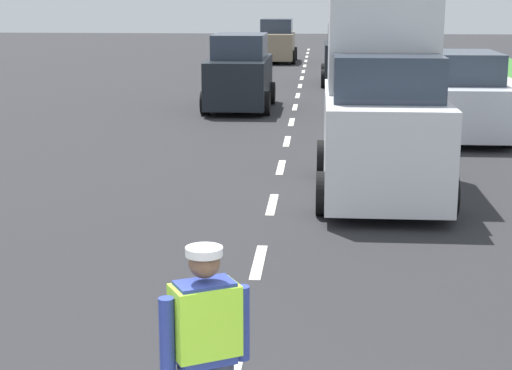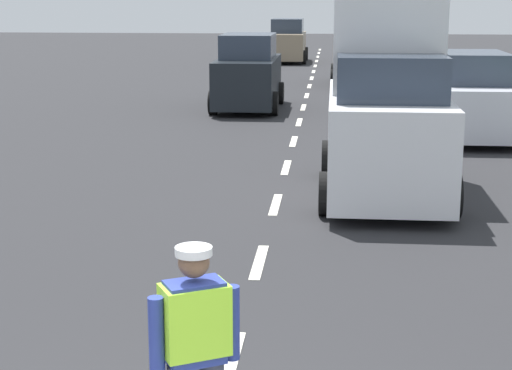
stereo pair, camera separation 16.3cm
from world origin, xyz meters
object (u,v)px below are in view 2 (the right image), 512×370
delivery_truck (386,100)px  car_parked_far (471,99)px  car_oncoming_third (287,42)px  car_oncoming_second (248,74)px  road_worker (198,346)px  car_outgoing_far (357,56)px

delivery_truck → car_parked_far: size_ratio=1.11×
delivery_truck → car_parked_far: 6.30m
delivery_truck → car_parked_far: bearing=67.9°
car_oncoming_third → car_oncoming_second: bearing=-90.5°
car_parked_far → delivery_truck: bearing=-112.1°
road_worker → car_oncoming_third: bearing=92.3°
road_worker → car_oncoming_second: car_oncoming_second is taller
road_worker → car_oncoming_second: 19.38m
road_worker → delivery_truck: delivery_truck is taller
car_outgoing_far → car_parked_far: size_ratio=0.99×
delivery_truck → car_oncoming_third: 28.38m
car_oncoming_second → car_parked_far: (5.79, -4.67, -0.08)m
car_oncoming_second → car_oncoming_third: (0.17, 17.72, -0.03)m
car_outgoing_far → car_parked_far: (2.39, -11.96, -0.11)m
delivery_truck → car_oncoming_third: (-3.26, 28.19, -0.61)m
road_worker → car_outgoing_far: 26.65m
car_parked_far → car_oncoming_second: bearing=141.1°
road_worker → car_oncoming_third: 37.05m
car_oncoming_second → car_parked_far: size_ratio=1.00×
car_oncoming_second → car_parked_far: bearing=-38.9°
car_oncoming_third → road_worker: bearing=-87.7°
car_oncoming_second → car_outgoing_far: (3.40, 7.29, 0.03)m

